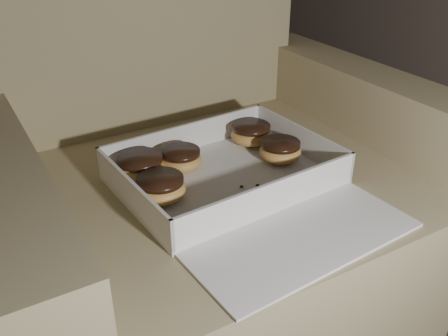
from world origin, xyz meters
TOP-DOWN VIEW (x-y plane):
  - armchair at (0.84, 0.45)m, footprint 0.88×0.74m
  - bakery_box at (0.83, 0.32)m, footprint 0.40×0.47m
  - donut_a at (0.69, 0.43)m, footprint 0.09×0.09m
  - donut_b at (0.95, 0.36)m, footprint 0.08×0.08m
  - donut_c at (0.69, 0.34)m, footprint 0.09×0.09m
  - donut_d at (0.95, 0.45)m, footprint 0.09×0.09m
  - donut_e at (0.77, 0.43)m, footprint 0.08×0.08m
  - crumb_a at (0.86, 0.30)m, footprint 0.01×0.01m
  - crumb_b at (0.68, 0.31)m, footprint 0.01×0.01m
  - crumb_c at (1.00, 0.35)m, footprint 0.01×0.01m
  - crumb_d at (0.72, 0.28)m, footprint 0.01×0.01m
  - crumb_e at (0.83, 0.31)m, footprint 0.01×0.01m

SIDE VIEW (x-z plane):
  - armchair at x=0.84m, z-range -0.17..0.75m
  - crumb_a at x=0.86m, z-range 0.42..0.42m
  - crumb_b at x=0.68m, z-range 0.42..0.42m
  - crumb_c at x=1.00m, z-range 0.42..0.42m
  - crumb_d at x=0.72m, z-range 0.42..0.42m
  - crumb_e at x=0.83m, z-range 0.42..0.42m
  - bakery_box at x=0.83m, z-range 0.39..0.46m
  - donut_e at x=0.77m, z-range 0.42..0.46m
  - donut_b at x=0.95m, z-range 0.42..0.46m
  - donut_d at x=0.95m, z-range 0.42..0.46m
  - donut_c at x=0.69m, z-range 0.42..0.47m
  - donut_a at x=0.69m, z-range 0.42..0.47m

